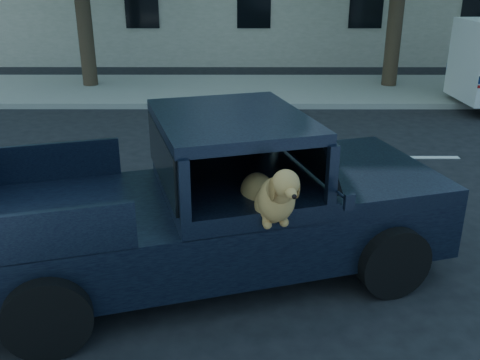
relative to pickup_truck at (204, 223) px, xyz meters
The scene contains 4 objects.
ground 1.03m from the pickup_truck, 97.59° to the left, with size 120.00×120.00×0.00m, color black.
far_sidewalk 10.01m from the pickup_truck, 90.60° to the left, with size 60.00×4.00×0.15m, color gray.
lane_stripes 4.64m from the pickup_truck, 65.66° to the left, with size 21.60×0.14×0.01m, color silver, non-canonical shape.
pickup_truck is the anchor object (origin of this frame).
Camera 1 is at (0.54, -6.44, 3.47)m, focal length 40.00 mm.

